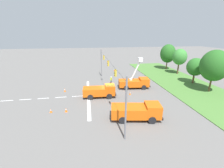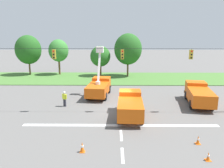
# 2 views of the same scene
# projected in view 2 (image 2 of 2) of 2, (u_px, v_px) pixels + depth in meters

# --- Properties ---
(ground_plane) EXTENTS (200.00, 200.00, 0.00)m
(ground_plane) POSITION_uv_depth(u_px,v_px,m) (120.00, 111.00, 23.28)
(ground_plane) COLOR #605E5B
(grass_verge) EXTENTS (56.00, 12.00, 0.10)m
(grass_verge) POSITION_uv_depth(u_px,v_px,m) (117.00, 78.00, 40.83)
(grass_verge) COLOR #477533
(grass_verge) RESTS_ON ground
(lane_markings) EXTENTS (17.60, 15.25, 0.01)m
(lane_markings) POSITION_uv_depth(u_px,v_px,m) (121.00, 132.00, 18.15)
(lane_markings) COLOR silver
(lane_markings) RESTS_ON ground
(signal_gantry) EXTENTS (26.20, 0.33, 7.20)m
(signal_gantry) POSITION_uv_depth(u_px,v_px,m) (121.00, 70.00, 22.31)
(signal_gantry) COLOR slate
(signal_gantry) RESTS_ON ground
(tree_far_west) EXTENTS (5.10, 4.54, 7.95)m
(tree_far_west) POSITION_uv_depth(u_px,v_px,m) (28.00, 50.00, 43.29)
(tree_far_west) COLOR brown
(tree_far_west) RESTS_ON ground
(tree_west) EXTENTS (3.92, 3.78, 7.11)m
(tree_west) POSITION_uv_depth(u_px,v_px,m) (59.00, 51.00, 43.51)
(tree_west) COLOR brown
(tree_west) RESTS_ON ground
(tree_centre) EXTENTS (3.91, 3.73, 5.91)m
(tree_centre) POSITION_uv_depth(u_px,v_px,m) (100.00, 56.00, 42.31)
(tree_centre) COLOR brown
(tree_centre) RESTS_ON ground
(tree_east) EXTENTS (5.26, 4.92, 8.27)m
(tree_east) POSITION_uv_depth(u_px,v_px,m) (128.00, 49.00, 41.57)
(tree_east) COLOR brown
(tree_east) RESTS_ON ground
(utility_truck_bucket_lift) EXTENTS (3.13, 6.63, 6.47)m
(utility_truck_bucket_lift) POSITION_uv_depth(u_px,v_px,m) (99.00, 86.00, 28.87)
(utility_truck_bucket_lift) COLOR #D6560F
(utility_truck_bucket_lift) RESTS_ON ground
(utility_truck_support_near) EXTENTS (2.67, 5.97, 2.24)m
(utility_truck_support_near) POSITION_uv_depth(u_px,v_px,m) (130.00, 105.00, 21.40)
(utility_truck_support_near) COLOR #D6560F
(utility_truck_support_near) RESTS_ON ground
(utility_truck_support_far) EXTENTS (3.53, 6.97, 2.24)m
(utility_truck_support_far) POSITION_uv_depth(u_px,v_px,m) (199.00, 94.00, 25.41)
(utility_truck_support_far) COLOR #D6560F
(utility_truck_support_far) RESTS_ON ground
(road_worker) EXTENTS (0.58, 0.40, 1.77)m
(road_worker) POSITION_uv_depth(u_px,v_px,m) (65.00, 98.00, 24.63)
(road_worker) COLOR #383842
(road_worker) RESTS_ON ground
(traffic_cone_foreground_left) EXTENTS (0.36, 0.36, 0.60)m
(traffic_cone_foreground_left) POSITION_uv_depth(u_px,v_px,m) (208.00, 156.00, 14.04)
(traffic_cone_foreground_left) COLOR orange
(traffic_cone_foreground_left) RESTS_ON ground
(traffic_cone_foreground_right) EXTENTS (0.36, 0.36, 0.77)m
(traffic_cone_foreground_right) POSITION_uv_depth(u_px,v_px,m) (82.00, 147.00, 15.05)
(traffic_cone_foreground_right) COLOR orange
(traffic_cone_foreground_right) RESTS_ON ground
(traffic_cone_mid_left) EXTENTS (0.36, 0.36, 0.67)m
(traffic_cone_mid_left) POSITION_uv_depth(u_px,v_px,m) (198.00, 140.00, 16.18)
(traffic_cone_mid_left) COLOR orange
(traffic_cone_mid_left) RESTS_ON ground
(traffic_cone_mid_right) EXTENTS (0.36, 0.36, 0.61)m
(traffic_cone_mid_right) POSITION_uv_depth(u_px,v_px,m) (125.00, 98.00, 27.18)
(traffic_cone_mid_right) COLOR orange
(traffic_cone_mid_right) RESTS_ON ground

